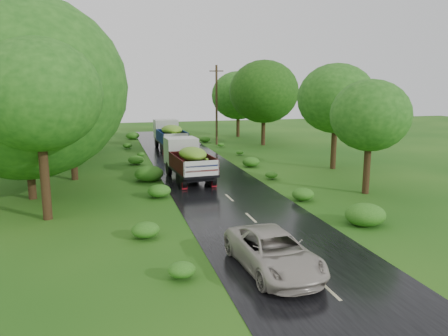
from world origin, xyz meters
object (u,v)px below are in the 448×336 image
object	(u,v)px
truck_far	(169,134)
truck_near	(188,158)
car	(273,252)
utility_pole	(217,104)

from	to	relation	value
truck_far	truck_near	bearing A→B (deg)	-95.01
car	utility_pole	world-z (taller)	utility_pole
utility_pole	truck_near	bearing A→B (deg)	-91.84
truck_far	car	distance (m)	30.01
truck_near	truck_far	distance (m)	14.33
utility_pole	car	bearing A→B (deg)	-81.77
truck_near	truck_far	world-z (taller)	truck_far
truck_near	utility_pole	xyz separation A→B (m)	(6.24, 16.62, 2.85)
truck_far	car	bearing A→B (deg)	-93.01
truck_near	truck_far	bearing A→B (deg)	83.04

